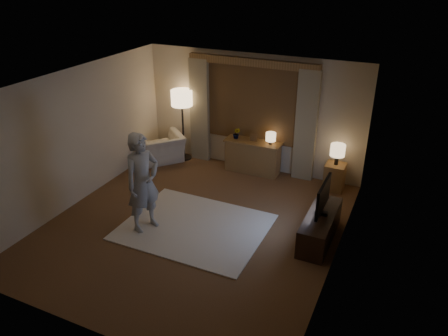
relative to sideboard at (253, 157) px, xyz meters
The scene contains 13 objects.
room 2.23m from the sideboard, 94.10° to the right, with size 5.04×5.54×2.64m.
rug 2.59m from the sideboard, 92.42° to the right, with size 2.50×2.00×0.02m, color beige.
sideboard is the anchor object (origin of this frame).
picture_frame 0.45m from the sideboard, ahead, with size 0.16×0.02×0.20m, color brown.
plant 0.64m from the sideboard, behind, with size 0.17×0.13×0.30m, color #999999.
table_lamp_sideboard 0.68m from the sideboard, ahead, with size 0.22×0.22×0.30m.
floor_lamp 2.06m from the sideboard, behind, with size 0.49×0.49×1.68m.
armchair 2.21m from the sideboard, behind, with size 1.00×0.87×0.65m, color beige.
side_table 1.84m from the sideboard, ahead, with size 0.40×0.40×0.56m, color brown.
table_lamp_side 1.91m from the sideboard, ahead, with size 0.30×0.30×0.44m.
tv_stand 2.83m from the sideboard, 44.71° to the right, with size 0.45×1.40×0.50m, color black.
tv 2.86m from the sideboard, 44.73° to the right, with size 0.20×0.83×0.60m.
person 3.11m from the sideboard, 106.73° to the right, with size 0.65×0.43×1.79m, color #A59F98.
Camera 1 is at (3.29, -5.83, 4.38)m, focal length 35.00 mm.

